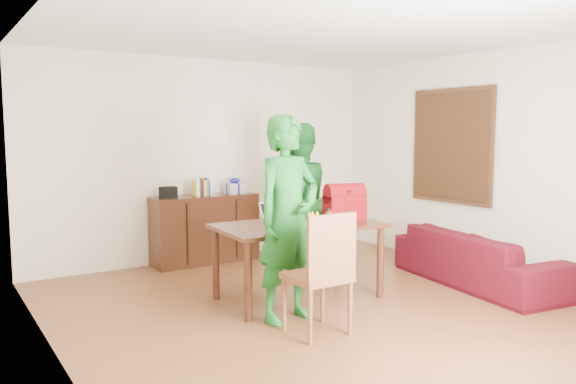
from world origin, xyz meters
TOP-DOWN VIEW (x-y plane):
  - room at (0.01, 0.13)m, footprint 5.20×5.70m
  - table at (-0.07, 0.50)m, footprint 1.75×1.06m
  - chair at (-0.51, -0.44)m, footprint 0.49×0.46m
  - person_near at (-0.52, 0.01)m, footprint 0.75×0.55m
  - person_far at (0.39, 1.22)m, footprint 0.96×0.78m
  - laptop at (-0.27, 0.45)m, footprint 0.42×0.36m
  - bananas at (-0.12, 0.15)m, footprint 0.19×0.12m
  - bottle at (0.03, 0.12)m, footprint 0.07×0.07m
  - red_bag at (0.49, 0.44)m, footprint 0.46×0.33m
  - sofa at (1.95, -0.17)m, footprint 1.13×2.19m

SIDE VIEW (x-z plane):
  - sofa at x=1.95m, z-range 0.00..0.61m
  - chair at x=-0.51m, z-range -0.22..0.85m
  - table at x=-0.07m, z-range 0.29..1.08m
  - bananas at x=-0.12m, z-range 0.79..0.86m
  - laptop at x=-0.27m, z-range 0.71..0.96m
  - bottle at x=0.03m, z-range 0.79..0.98m
  - person_far at x=0.39m, z-range 0.00..1.84m
  - red_bag at x=0.49m, z-range 0.79..1.10m
  - person_near at x=-0.52m, z-range 0.00..1.89m
  - room at x=0.01m, z-range -0.14..2.76m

